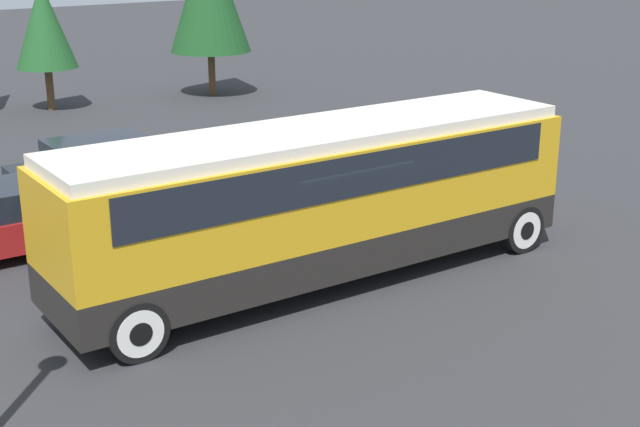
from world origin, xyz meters
TOP-DOWN VIEW (x-y plane):
  - ground_plane at (0.00, 0.00)m, footprint 120.00×120.00m
  - tour_bus at (0.10, 0.00)m, footprint 10.49×2.51m
  - parked_car_near at (-4.57, 4.92)m, footprint 4.80×1.98m
  - parked_car_mid at (-1.18, 8.17)m, footprint 4.78×1.81m
  - tree_center at (1.14, 19.29)m, footprint 2.20×2.20m

SIDE VIEW (x-z plane):
  - ground_plane at x=0.00m, z-range 0.00..0.00m
  - parked_car_mid at x=-1.18m, z-range 0.00..1.41m
  - parked_car_near at x=-4.57m, z-range 0.00..1.49m
  - tour_bus at x=0.10m, z-range 0.31..3.37m
  - tree_center at x=1.14m, z-range 0.76..5.44m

